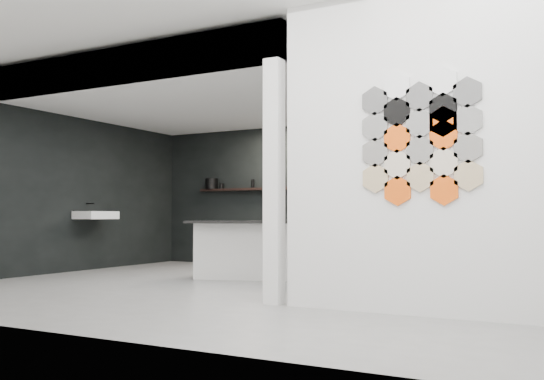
{
  "coord_description": "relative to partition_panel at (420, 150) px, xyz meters",
  "views": [
    {
      "loc": [
        3.54,
        -6.12,
        0.83
      ],
      "look_at": [
        0.1,
        0.3,
        1.15
      ],
      "focal_mm": 40.0,
      "sensor_mm": 36.0,
      "label": 1
    }
  ],
  "objects": [
    {
      "name": "corner_column",
      "position": [
        -1.41,
        0.0,
        -0.22
      ],
      "size": [
        0.16,
        0.16,
        2.35
      ],
      "primitive_type": "cube",
      "color": "silver",
      "rests_on": "floor"
    },
    {
      "name": "partition_panel",
      "position": [
        0.0,
        0.0,
        0.0
      ],
      "size": [
        2.45,
        0.15,
        2.8
      ],
      "primitive_type": "cube",
      "color": "silver",
      "rests_on": "floor"
    },
    {
      "name": "bulkhead",
      "position": [
        -3.52,
        2.0,
        1.15
      ],
      "size": [
        4.4,
        4.0,
        0.4
      ],
      "primitive_type": "cube",
      "color": "silver",
      "rests_on": "corner_column"
    },
    {
      "name": "wall_basin",
      "position": [
        -5.46,
        1.8,
        -0.55
      ],
      "size": [
        0.4,
        0.6,
        0.12
      ],
      "primitive_type": "cube",
      "color": "silver",
      "rests_on": "bay_clad_left"
    },
    {
      "name": "glass_bowl",
      "position": [
        -2.08,
        3.87,
        -0.02
      ],
      "size": [
        0.21,
        0.21,
        0.11
      ],
      "primitive_type": "cylinder",
      "rotation": [
        0.0,
        0.0,
        -0.39
      ],
      "color": "gray",
      "rests_on": "display_shelf"
    },
    {
      "name": "bay_clad_back",
      "position": [
        -3.52,
        3.97,
        -0.22
      ],
      "size": [
        4.4,
        0.04,
        2.35
      ],
      "primitive_type": "cube",
      "color": "black",
      "rests_on": "floor"
    },
    {
      "name": "bay_clad_left",
      "position": [
        -5.7,
        2.0,
        -0.22
      ],
      "size": [
        0.04,
        4.0,
        2.35
      ],
      "primitive_type": "cube",
      "color": "black",
      "rests_on": "floor"
    },
    {
      "name": "hex_tile_cluster",
      "position": [
        0.03,
        -0.09,
        0.1
      ],
      "size": [
        1.04,
        0.02,
        1.16
      ],
      "color": "tan",
      "rests_on": "partition_panel"
    },
    {
      "name": "bottle_dark",
      "position": [
        -3.88,
        3.87,
        -0.01
      ],
      "size": [
        0.06,
        0.06,
        0.15
      ],
      "primitive_type": "cylinder",
      "rotation": [
        0.0,
        0.0,
        -0.14
      ],
      "color": "black",
      "rests_on": "display_shelf"
    },
    {
      "name": "floor",
      "position": [
        -2.23,
        1.0,
        -1.4
      ],
      "size": [
        7.0,
        6.0,
        0.01
      ],
      "primitive_type": "cube",
      "color": "slate"
    },
    {
      "name": "kettle",
      "position": [
        -2.23,
        3.87,
        -0.01
      ],
      "size": [
        0.17,
        0.17,
        0.14
      ],
      "primitive_type": "ellipsoid",
      "rotation": [
        0.0,
        0.0,
        -0.04
      ],
      "color": "black",
      "rests_on": "display_shelf"
    },
    {
      "name": "stockpot",
      "position": [
        -4.72,
        3.87,
        0.01
      ],
      "size": [
        0.28,
        0.28,
        0.19
      ],
      "primitive_type": "cylinder",
      "rotation": [
        0.0,
        0.0,
        0.26
      ],
      "color": "black",
      "rests_on": "display_shelf"
    },
    {
      "name": "fascia_beam",
      "position": [
        -3.52,
        0.08,
        1.15
      ],
      "size": [
        4.4,
        0.16,
        0.4
      ],
      "primitive_type": "cube",
      "color": "silver",
      "rests_on": "corner_column"
    },
    {
      "name": "glass_vase",
      "position": [
        -2.08,
        3.87,
        -0.02
      ],
      "size": [
        0.11,
        0.11,
        0.13
      ],
      "primitive_type": "cylinder",
      "rotation": [
        0.0,
        0.0,
        -0.3
      ],
      "color": "gray",
      "rests_on": "display_shelf"
    },
    {
      "name": "kitchen_island",
      "position": [
        -2.84,
        1.87,
        -1.0
      ],
      "size": [
        1.59,
        1.06,
        1.18
      ],
      "rotation": [
        0.0,
        0.0,
        0.31
      ],
      "color": "silver",
      "rests_on": "floor"
    },
    {
      "name": "display_shelf",
      "position": [
        -3.43,
        3.87,
        -0.1
      ],
      "size": [
        3.0,
        0.15,
        0.04
      ],
      "primitive_type": "cube",
      "color": "black",
      "rests_on": "bay_clad_back"
    },
    {
      "name": "utensil_cup",
      "position": [
        -4.51,
        3.87,
        -0.03
      ],
      "size": [
        0.09,
        0.09,
        0.1
      ],
      "primitive_type": "cylinder",
      "rotation": [
        0.0,
        0.0,
        -0.25
      ],
      "color": "black",
      "rests_on": "display_shelf"
    }
  ]
}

